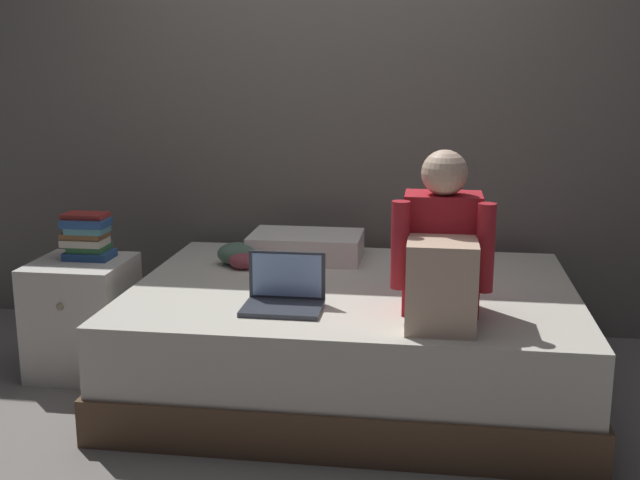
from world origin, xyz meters
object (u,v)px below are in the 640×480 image
object	(u,v)px
person_sitting	(442,256)
clothes_pile	(244,255)
laptop	(284,295)
book_stack	(87,237)
pillow	(306,246)
nightstand	(83,317)
bed	(353,337)

from	to	relation	value
person_sitting	clothes_pile	size ratio (longest dim) A/B	2.26
laptop	book_stack	distance (m)	1.12
pillow	book_stack	world-z (taller)	book_stack
nightstand	pillow	bearing A→B (deg)	23.96
book_stack	bed	bearing A→B (deg)	-2.58
bed	pillow	world-z (taller)	pillow
laptop	clothes_pile	size ratio (longest dim) A/B	1.11
bed	book_stack	bearing A→B (deg)	177.42
nightstand	person_sitting	distance (m)	1.79
laptop	pillow	world-z (taller)	laptop
pillow	clothes_pile	world-z (taller)	pillow
person_sitting	clothes_pile	world-z (taller)	person_sitting
person_sitting	book_stack	xyz separation A→B (m)	(-1.66, 0.46, -0.08)
bed	nightstand	distance (m)	1.30
book_stack	laptop	bearing A→B (deg)	-22.32
bed	laptop	world-z (taller)	laptop
laptop	clothes_pile	distance (m)	0.72
laptop	bed	bearing A→B (deg)	56.03
nightstand	laptop	bearing A→B (deg)	-19.21
clothes_pile	bed	bearing A→B (deg)	-26.06
person_sitting	pillow	distance (m)	1.10
bed	person_sitting	world-z (taller)	person_sitting
bed	person_sitting	distance (m)	0.75
clothes_pile	nightstand	bearing A→B (deg)	-159.01
bed	person_sitting	bearing A→B (deg)	-46.74
book_stack	clothes_pile	bearing A→B (deg)	17.39
nightstand	person_sitting	bearing A→B (deg)	-13.60
bed	pillow	size ratio (longest dim) A/B	3.57
clothes_pile	person_sitting	bearing A→B (deg)	-35.72
bed	person_sitting	xyz separation A→B (m)	(0.38, -0.41, 0.50)
nightstand	book_stack	bearing A→B (deg)	71.10
pillow	book_stack	distance (m)	1.07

